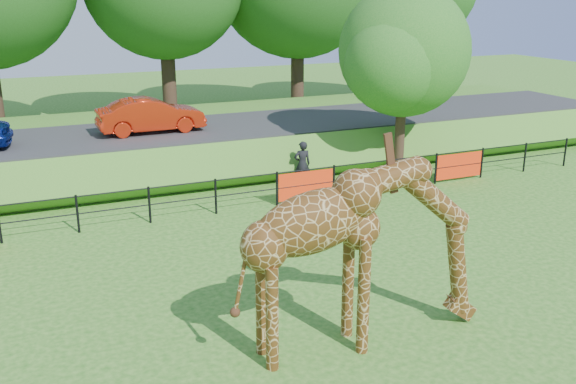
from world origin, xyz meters
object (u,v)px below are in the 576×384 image
(visitor, at_px, (302,164))
(tree_east, at_px, (406,56))
(car_red, at_px, (151,115))
(giraffe, at_px, (364,255))

(visitor, xyz_separation_m, tree_east, (4.00, 0.06, 3.48))
(tree_east, bearing_deg, car_red, 152.58)
(car_red, height_order, visitor, car_red)
(giraffe, xyz_separation_m, car_red, (-0.96, 14.15, 0.26))
(giraffe, bearing_deg, car_red, 96.95)
(giraffe, bearing_deg, visitor, 74.73)
(giraffe, relative_size, car_red, 1.29)
(giraffe, bearing_deg, tree_east, 56.77)
(tree_east, bearing_deg, visitor, -179.11)
(car_red, bearing_deg, giraffe, -177.42)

